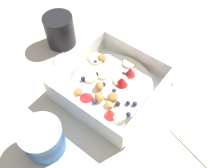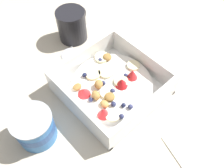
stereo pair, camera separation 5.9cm
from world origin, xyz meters
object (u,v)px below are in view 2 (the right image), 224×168
spoon (71,46)px  yogurt_cup (35,128)px  fruit_bowl (112,86)px  coffee_mug (72,25)px  folded_napkin (201,148)px

spoon → yogurt_cup: bearing=127.3°
fruit_bowl → coffee_mug: 0.23m
fruit_bowl → folded_napkin: fruit_bowl is taller
spoon → folded_napkin: size_ratio=1.38×
fruit_bowl → spoon: (0.19, -0.02, -0.02)m
fruit_bowl → coffee_mug: (0.22, -0.05, 0.02)m
spoon → coffee_mug: 0.06m
spoon → coffee_mug: (0.03, -0.03, 0.04)m
coffee_mug → fruit_bowl: bearing=166.5°
fruit_bowl → spoon: 0.19m
coffee_mug → spoon: bearing=132.0°
spoon → coffee_mug: coffee_mug is taller
fruit_bowl → yogurt_cup: size_ratio=2.54×
coffee_mug → folded_napkin: 0.46m
fruit_bowl → yogurt_cup: 0.20m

